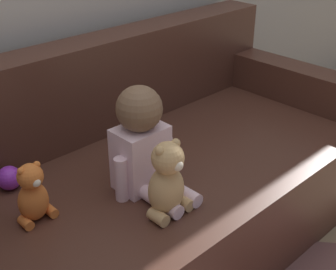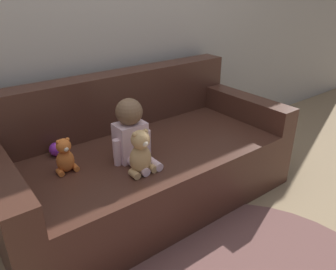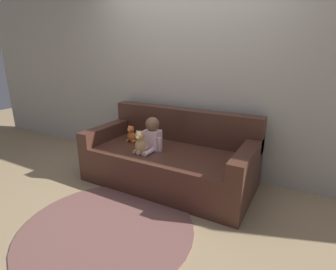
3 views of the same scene
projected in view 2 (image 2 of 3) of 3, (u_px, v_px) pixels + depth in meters
name	position (u px, v px, depth m)	size (l,w,h in m)	color
ground_plane	(148.00, 198.00, 2.37)	(12.00, 12.00, 0.00)	#9E8460
wall_back	(96.00, 1.00, 2.22)	(8.00, 0.05, 2.60)	#ADA89E
couch	(143.00, 160.00, 2.28)	(1.97, 0.96, 0.84)	#47281E
person_baby	(131.00, 133.00, 1.95)	(0.26, 0.32, 0.39)	silver
teddy_bear_brown	(141.00, 153.00, 1.83)	(0.16, 0.12, 0.27)	tan
plush_toy_side	(65.00, 156.00, 1.85)	(0.12, 0.10, 0.21)	orange
toy_ball	(56.00, 149.00, 2.05)	(0.09, 0.09, 0.09)	purple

